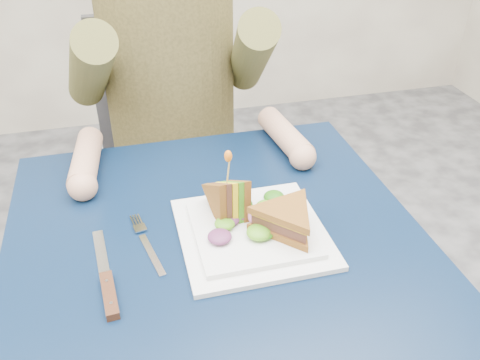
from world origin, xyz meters
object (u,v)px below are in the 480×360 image
object	(u,v)px
chair	(173,148)
sandwich_upright	(229,200)
fork	(147,245)
sandwich_flat	(287,219)
plate	(252,231)
table	(217,268)
diner	(168,40)
knife	(108,287)

from	to	relation	value
chair	sandwich_upright	bearing A→B (deg)	-87.25
chair	fork	size ratio (longest dim) A/B	5.21
sandwich_flat	sandwich_upright	distance (m)	0.11
sandwich_flat	sandwich_upright	world-z (taller)	sandwich_upright
plate	sandwich_flat	bearing A→B (deg)	-24.44
chair	sandwich_flat	xyz separation A→B (m)	(0.12, -0.71, 0.23)
plate	sandwich_upright	xyz separation A→B (m)	(-0.03, 0.04, 0.05)
table	chair	bearing A→B (deg)	90.00
diner	fork	bearing A→B (deg)	-102.55
table	sandwich_flat	size ratio (longest dim) A/B	3.81
plate	sandwich_flat	size ratio (longest dim) A/B	1.32
chair	fork	xyz separation A→B (m)	(-0.12, -0.67, 0.19)
table	fork	xyz separation A→B (m)	(-0.12, 0.00, 0.08)
sandwich_flat	sandwich_upright	bearing A→B (deg)	141.26
plate	diner	bearing A→B (deg)	96.27
chair	diner	xyz separation A→B (m)	(-0.00, -0.11, 0.37)
table	sandwich_flat	world-z (taller)	sandwich_flat
diner	knife	size ratio (longest dim) A/B	3.36
fork	knife	xyz separation A→B (m)	(-0.07, -0.09, 0.00)
plate	fork	xyz separation A→B (m)	(-0.19, 0.02, -0.01)
chair	sandwich_flat	size ratio (longest dim) A/B	4.72
sandwich_flat	table	bearing A→B (deg)	161.05
plate	knife	xyz separation A→B (m)	(-0.26, -0.07, -0.00)
table	diner	distance (m)	0.62
chair	diner	size ratio (longest dim) A/B	1.25
chair	plate	bearing A→B (deg)	-84.75
plate	knife	bearing A→B (deg)	-164.14
table	sandwich_flat	bearing A→B (deg)	-18.95
chair	fork	bearing A→B (deg)	-100.50
sandwich_flat	plate	bearing A→B (deg)	155.56
chair	fork	world-z (taller)	chair
table	sandwich_upright	bearing A→B (deg)	43.66
plate	table	bearing A→B (deg)	166.16
plate	sandwich_upright	distance (m)	0.07
diner	sandwich_upright	bearing A→B (deg)	-86.66
knife	chair	bearing A→B (deg)	75.58
sandwich_flat	fork	distance (m)	0.25
table	knife	distance (m)	0.23
sandwich_upright	fork	world-z (taller)	sandwich_upright
diner	sandwich_flat	xyz separation A→B (m)	(0.12, -0.60, -0.14)
table	plate	distance (m)	0.11
sandwich_upright	table	bearing A→B (deg)	-136.34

